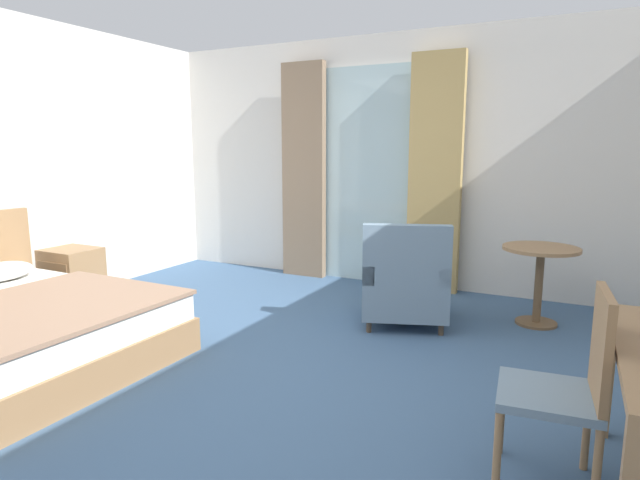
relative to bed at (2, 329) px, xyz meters
The scene contains 10 objects.
ground 1.81m from the bed, 18.33° to the left, with size 6.26×6.46×0.10m, color #426084.
wall_back 4.07m from the bed, 64.42° to the left, with size 5.86×0.12×2.77m, color silver.
balcony_glass_door 3.86m from the bed, 67.40° to the left, with size 1.13×0.02×2.44m, color silver.
curtain_panel_left 3.56m from the bed, 79.04° to the left, with size 0.54×0.10×2.51m, color #897056.
curtain_panel_right 4.14m from the bed, 56.43° to the left, with size 0.56×0.10×2.51m, color tan.
bed is the anchor object (origin of this frame).
nightstand 1.56m from the bed, 124.24° to the left, with size 0.49×0.44×0.55m.
desk_chair 3.68m from the bed, ahead, with size 0.47×0.47×0.94m.
armchair_by_window 3.15m from the bed, 43.18° to the left, with size 0.94×0.98×0.92m.
round_cafe_table 4.29m from the bed, 38.33° to the left, with size 0.64×0.64×0.69m.
Camera 1 is at (1.98, -2.78, 1.54)m, focal length 29.79 mm.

